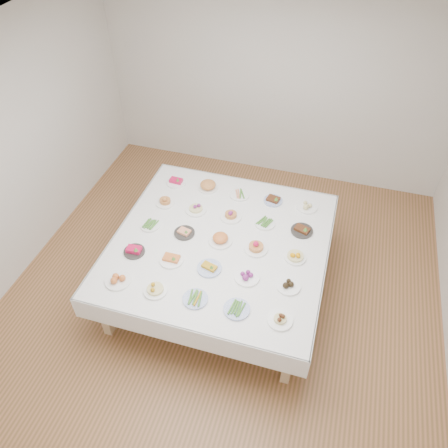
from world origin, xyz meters
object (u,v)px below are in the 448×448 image
(display_table, at_px, (220,245))
(dish_12, at_px, (220,238))
(dish_0, at_px, (118,278))
(dish_24, at_px, (307,205))

(display_table, bearing_deg, dish_12, -18.29)
(dish_0, height_order, dish_12, dish_12)
(dish_24, bearing_deg, dish_0, -134.81)
(dish_0, bearing_deg, display_table, 45.25)
(display_table, xyz_separation_m, dish_12, (0.00, -0.00, 0.13))
(display_table, xyz_separation_m, dish_24, (0.83, 0.83, 0.10))
(display_table, distance_m, dish_24, 1.18)
(display_table, bearing_deg, dish_0, -134.75)
(dish_0, bearing_deg, dish_12, 45.08)
(dish_0, xyz_separation_m, dish_24, (1.65, 1.66, -0.00))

